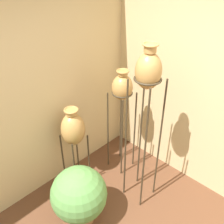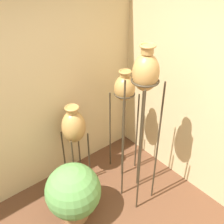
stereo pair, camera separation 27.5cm
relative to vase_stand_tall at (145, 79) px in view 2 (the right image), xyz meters
The scene contains 5 objects.
wall_back 1.51m from the vase_stand_tall, 136.52° to the left, with size 7.55×0.06×2.70m.
vase_stand_tall is the anchor object (origin of this frame).
vase_stand_medium 0.70m from the vase_stand_tall, 67.28° to the left, with size 0.27×0.27×1.48m.
vase_stand_short 1.16m from the vase_stand_tall, 117.68° to the left, with size 0.29×0.29×1.12m.
potted_plant 1.46m from the vase_stand_tall, 163.07° to the left, with size 0.62×0.62×0.74m.
Camera 2 is at (-0.60, -0.75, 2.71)m, focal length 42.00 mm.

